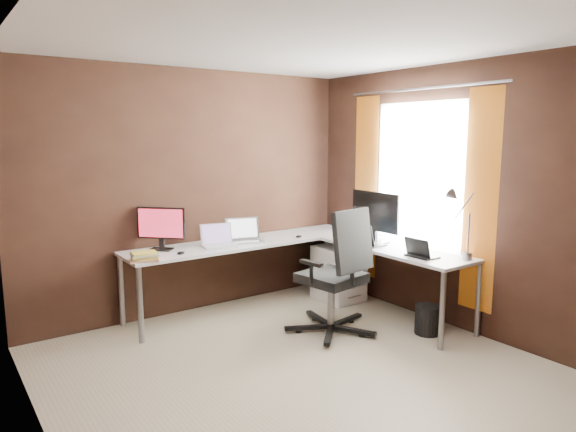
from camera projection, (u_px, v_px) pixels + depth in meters
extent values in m
cube|color=tan|center=(297.00, 370.00, 4.05)|extent=(3.60, 3.60, 0.00)
cube|color=white|center=(298.00, 41.00, 3.66)|extent=(3.60, 3.60, 0.00)
cube|color=black|center=(194.00, 192.00, 5.30)|extent=(3.60, 0.00, 2.50)
cube|color=black|center=(525.00, 261.00, 2.41)|extent=(3.60, 0.00, 2.50)
cube|color=black|center=(35.00, 243.00, 2.82)|extent=(0.00, 3.60, 2.50)
cube|color=black|center=(449.00, 197.00, 4.89)|extent=(0.00, 3.60, 2.50)
cube|color=white|center=(420.00, 174.00, 5.13)|extent=(0.00, 1.00, 1.30)
cube|color=#C56B17|center=(480.00, 202.00, 4.56)|extent=(0.01, 0.35, 2.00)
cube|color=#C56B17|center=(366.00, 188.00, 5.73)|extent=(0.01, 0.35, 2.00)
cylinder|color=slate|center=(421.00, 89.00, 4.98)|extent=(0.02, 1.90, 0.02)
cube|color=silver|center=(249.00, 242.00, 5.42)|extent=(2.65, 0.60, 0.03)
cube|color=silver|center=(396.00, 249.00, 5.10)|extent=(0.60, 1.65, 0.03)
cylinder|color=slate|center=(140.00, 305.00, 4.53)|extent=(0.05, 0.05, 0.70)
cylinder|color=slate|center=(121.00, 291.00, 4.95)|extent=(0.05, 0.05, 0.70)
cylinder|color=slate|center=(442.00, 311.00, 4.38)|extent=(0.05, 0.05, 0.70)
cylinder|color=slate|center=(479.00, 300.00, 4.68)|extent=(0.05, 0.05, 0.70)
cylinder|color=slate|center=(326.00, 255.00, 6.42)|extent=(0.05, 0.05, 0.70)
cube|color=silver|center=(338.00, 273.00, 5.75)|extent=(0.42, 0.50, 0.60)
cube|color=black|center=(161.00, 249.00, 4.98)|extent=(0.24, 0.24, 0.01)
cube|color=black|center=(162.00, 243.00, 4.99)|extent=(0.05, 0.05, 0.10)
cube|color=black|center=(161.00, 223.00, 4.95)|extent=(0.35, 0.36, 0.31)
cube|color=#BD223B|center=(160.00, 223.00, 4.94)|extent=(0.32, 0.32, 0.28)
cube|color=black|center=(376.00, 241.00, 5.34)|extent=(0.16, 0.25, 0.01)
cube|color=black|center=(374.00, 236.00, 5.32)|extent=(0.03, 0.06, 0.11)
cube|color=black|center=(375.00, 211.00, 5.28)|extent=(0.03, 0.65, 0.40)
cube|color=#1F3FA8|center=(376.00, 211.00, 5.29)|extent=(0.01, 0.62, 0.37)
cube|color=silver|center=(219.00, 246.00, 5.14)|extent=(0.36, 0.28, 0.02)
cube|color=silver|center=(216.00, 234.00, 5.20)|extent=(0.33, 0.12, 0.20)
cube|color=slate|center=(216.00, 234.00, 5.20)|extent=(0.29, 0.10, 0.17)
cube|color=silver|center=(245.00, 241.00, 5.37)|extent=(0.41, 0.34, 0.02)
cube|color=silver|center=(242.00, 228.00, 5.44)|extent=(0.37, 0.16, 0.22)
cube|color=silver|center=(242.00, 228.00, 5.43)|extent=(0.32, 0.14, 0.19)
cube|color=black|center=(366.00, 244.00, 5.22)|extent=(0.25, 0.35, 0.02)
cube|color=black|center=(360.00, 234.00, 5.15)|extent=(0.08, 0.35, 0.21)
cube|color=#1C2E3D|center=(361.00, 234.00, 5.15)|extent=(0.06, 0.30, 0.18)
cube|color=black|center=(422.00, 256.00, 4.70)|extent=(0.19, 0.27, 0.02)
cube|color=black|center=(417.00, 247.00, 4.64)|extent=(0.05, 0.27, 0.17)
cube|color=#BB4F7B|center=(418.00, 247.00, 4.65)|extent=(0.04, 0.24, 0.15)
cube|color=tan|center=(145.00, 259.00, 4.56)|extent=(0.29, 0.26, 0.02)
cube|color=gold|center=(144.00, 257.00, 4.56)|extent=(0.26, 0.22, 0.02)
cube|color=beige|center=(144.00, 255.00, 4.56)|extent=(0.26, 0.22, 0.02)
cube|color=gold|center=(144.00, 253.00, 4.55)|extent=(0.23, 0.19, 0.01)
ellipsoid|color=black|center=(181.00, 253.00, 4.79)|extent=(0.08, 0.06, 0.03)
ellipsoid|color=black|center=(299.00, 236.00, 5.57)|extent=(0.08, 0.06, 0.03)
cylinder|color=slate|center=(467.00, 256.00, 4.59)|extent=(0.09, 0.09, 0.07)
cylinder|color=slate|center=(469.00, 233.00, 4.56)|extent=(0.02, 0.02, 0.35)
cylinder|color=slate|center=(464.00, 206.00, 4.52)|extent=(0.02, 0.19, 0.26)
cone|color=slate|center=(454.00, 196.00, 4.53)|extent=(0.11, 0.14, 0.14)
cylinder|color=slate|center=(331.00, 303.00, 4.82)|extent=(0.07, 0.07, 0.42)
cube|color=black|center=(331.00, 278.00, 4.78)|extent=(0.58, 0.58, 0.09)
cube|color=black|center=(353.00, 241.00, 4.55)|extent=(0.48, 0.20, 0.56)
cylinder|color=black|center=(428.00, 320.00, 4.77)|extent=(0.27, 0.27, 0.27)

